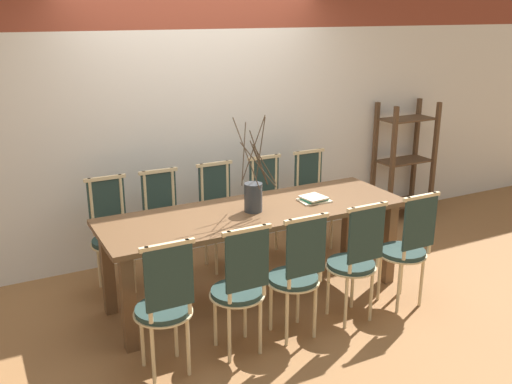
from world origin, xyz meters
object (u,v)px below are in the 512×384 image
book_stack (314,199)px  vase_centerpiece (253,195)px  dining_table (256,222)px  shelving_rack (404,161)px  chair_near_center (297,272)px  chair_far_center (220,213)px

book_stack → vase_centerpiece: bearing=178.7°
dining_table → vase_centerpiece: 0.25m
shelving_rack → chair_near_center: bearing=-145.8°
vase_centerpiece → shelving_rack: (2.45, 0.99, -0.25)m
vase_centerpiece → chair_near_center: bearing=-89.7°
vase_centerpiece → book_stack: bearing=-1.3°
chair_far_center → book_stack: bearing=126.6°
chair_near_center → vase_centerpiece: 0.78m
vase_centerpiece → chair_far_center: bearing=88.2°
shelving_rack → book_stack: bearing=-152.0°
vase_centerpiece → book_stack: (0.57, -0.01, -0.12)m
dining_table → chair_far_center: bearing=91.0°
dining_table → chair_near_center: chair_near_center is taller
vase_centerpiece → shelving_rack: 2.65m
chair_far_center → shelving_rack: size_ratio=0.74×
dining_table → vase_centerpiece: size_ratio=3.28×
dining_table → shelving_rack: shelving_rack is taller
chair_near_center → book_stack: 0.91m
dining_table → book_stack: 0.55m
dining_table → book_stack: (0.53, -0.04, 0.13)m
chair_far_center → vase_centerpiece: 0.82m
dining_table → vase_centerpiece: bearing=-146.8°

